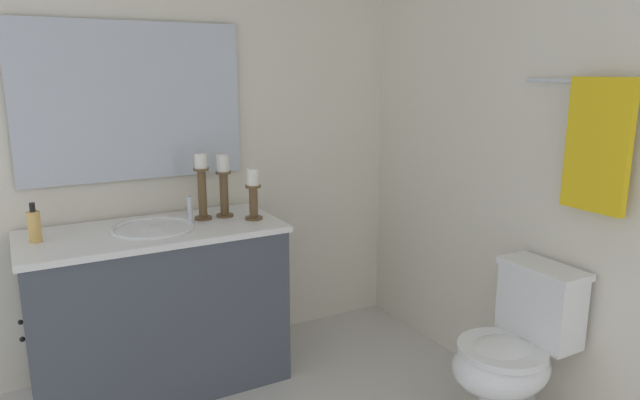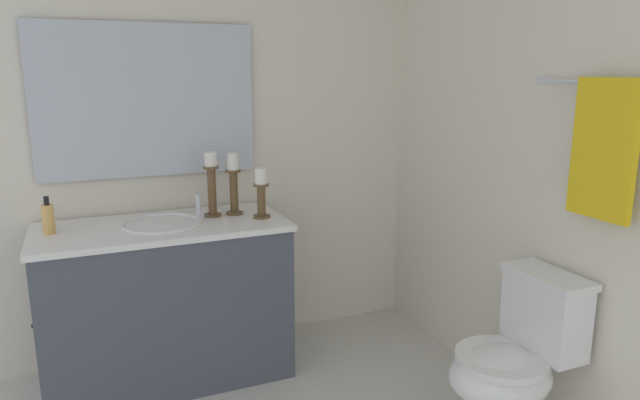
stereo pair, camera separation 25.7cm
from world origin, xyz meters
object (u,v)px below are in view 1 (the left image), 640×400
candle_holder_short (224,184)px  towel_bar (607,82)px  sink_basin (154,236)px  candle_holder_mid (202,185)px  mirror (132,102)px  soap_bottle (34,226)px  vanity_cabinet (159,308)px  candle_holder_tall (253,193)px  toilet (513,353)px  towel_near_vanity (598,146)px

candle_holder_short → towel_bar: bearing=39.6°
sink_basin → candle_holder_mid: candle_holder_mid is taller
sink_basin → mirror: bearing=-179.8°
soap_bottle → towel_bar: 2.49m
sink_basin → vanity_cabinet: bearing=-90.0°
vanity_cabinet → candle_holder_short: candle_holder_short is taller
candle_holder_mid → soap_bottle: size_ratio=1.90×
candle_holder_tall → candle_holder_mid: size_ratio=0.78×
candle_holder_tall → candle_holder_mid: (-0.13, -0.23, 0.04)m
candle_holder_mid → toilet: bearing=40.3°
mirror → towel_near_vanity: (1.57, 1.48, -0.14)m
mirror → candle_holder_tall: (0.35, 0.50, -0.46)m
vanity_cabinet → candle_holder_mid: bearing=102.7°
candle_holder_tall → towel_near_vanity: towel_near_vanity is taller
candle_holder_short → towel_near_vanity: size_ratio=0.61×
sink_basin → towel_near_vanity: bearing=49.0°
soap_bottle → towel_bar: size_ratio=0.23×
candle_holder_tall → towel_bar: towel_bar is taller
candle_holder_short → vanity_cabinet: bearing=-81.3°
sink_basin → towel_bar: bearing=49.4°
vanity_cabinet → sink_basin: bearing=90.0°
sink_basin → towel_near_vanity: towel_near_vanity is taller
toilet → towel_near_vanity: 0.96m
sink_basin → candle_holder_mid: bearing=102.8°
candle_holder_short → candle_holder_mid: candle_holder_mid is taller
candle_holder_tall → soap_bottle: size_ratio=1.47×
soap_bottle → toilet: soap_bottle is taller
candle_holder_tall → candle_holder_short: 0.17m
mirror → soap_bottle: (0.24, -0.51, -0.52)m
toilet → towel_near_vanity: size_ratio=1.39×
mirror → towel_near_vanity: mirror is taller
soap_bottle → towel_near_vanity: (1.33, 2.00, 0.38)m
soap_bottle → towel_near_vanity: bearing=56.4°
candle_holder_mid → soap_bottle: 0.79m
mirror → candle_holder_tall: mirror is taller
mirror → soap_bottle: 0.77m
candle_holder_mid → towel_near_vanity: size_ratio=0.63×
mirror → candle_holder_short: 0.61m
candle_holder_tall → towel_near_vanity: (1.22, 0.98, 0.32)m
mirror → candle_holder_short: (0.22, 0.39, -0.42)m
toilet → towel_bar: bearing=54.2°
candle_holder_tall → towel_near_vanity: 1.60m
vanity_cabinet → mirror: mirror is taller
vanity_cabinet → candle_holder_tall: candle_holder_tall is taller
mirror → towel_bar: bearing=43.8°
towel_near_vanity → sink_basin: bearing=-131.0°
sink_basin → towel_near_vanity: (1.29, 1.48, 0.50)m
soap_bottle → towel_bar: towel_bar is taller
sink_basin → toilet: size_ratio=0.54×
towel_near_vanity → mirror: bearing=-136.6°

